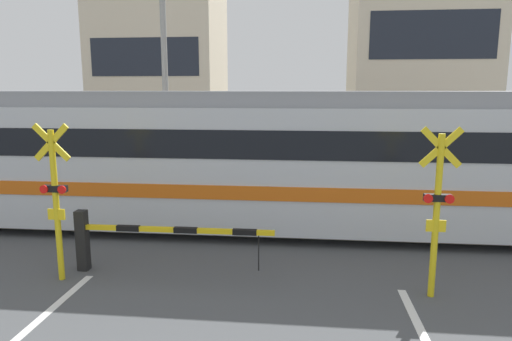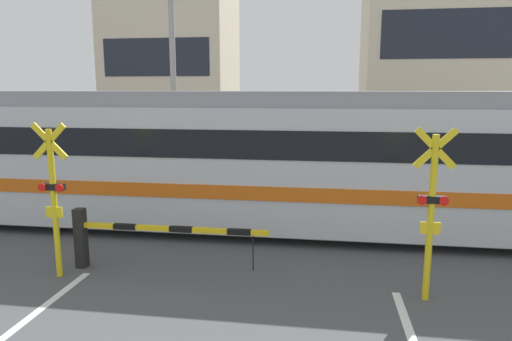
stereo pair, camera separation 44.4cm
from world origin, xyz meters
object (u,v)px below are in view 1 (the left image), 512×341
Objects in this scene: pedestrian at (285,160)px; crossing_barrier_far at (337,178)px; commuter_train at (245,156)px; crossing_signal_right at (437,206)px; crossing_signal_left at (55,196)px; crossing_barrier_near at (129,236)px.

crossing_barrier_far is at bearing -54.18° from pedestrian.
crossing_signal_right is at bearing -44.14° from commuter_train.
crossing_signal_left is (-2.98, -3.57, -0.24)m from commuter_train.
crossing_signal_right reaches higher than crossing_barrier_near.
crossing_signal_right is 9.68m from pedestrian.
crossing_signal_right is (5.52, -0.48, 0.87)m from crossing_barrier_near.
pedestrian is (3.76, 9.20, -0.69)m from crossing_signal_left.
pedestrian is (0.78, 5.63, -0.94)m from commuter_train.
pedestrian reaches higher than crossing_barrier_far.
crossing_signal_left is at bearing 180.00° from crossing_signal_right.
pedestrian is at bearing 107.52° from crossing_signal_right.
crossing_signal_left and crossing_signal_right have the same top height.
pedestrian is at bearing 67.79° from crossing_signal_left.
crossing_signal_right is at bearing 0.00° from crossing_signal_left.
pedestrian is (-2.91, 9.20, -0.69)m from crossing_signal_right.
crossing_barrier_far is at bearing 51.50° from commuter_train.
commuter_train is at bearing 50.18° from crossing_signal_left.
commuter_train is at bearing 59.30° from crossing_barrier_near.
crossing_barrier_near is 1.32× the size of crossing_signal_right.
crossing_barrier_near is 1.00× the size of crossing_barrier_far.
crossing_signal_left is (-1.15, -0.48, 0.87)m from crossing_barrier_near.
commuter_train is 4.66m from crossing_signal_left.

